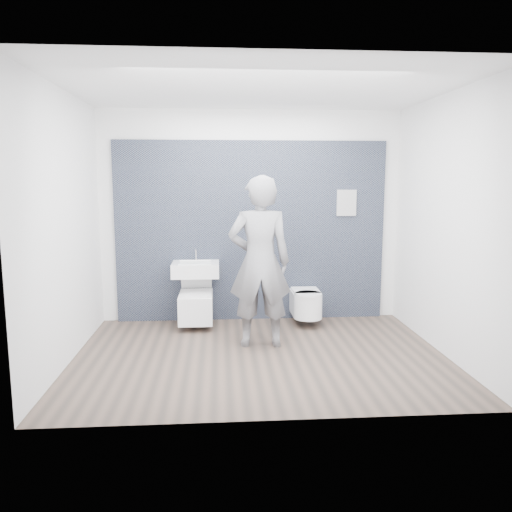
{
  "coord_description": "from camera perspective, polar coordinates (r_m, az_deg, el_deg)",
  "views": [
    {
      "loc": [
        -0.42,
        -5.18,
        1.88
      ],
      "look_at": [
        0.0,
        0.6,
        1.0
      ],
      "focal_mm": 35.0,
      "sensor_mm": 36.0,
      "label": 1
    }
  ],
  "objects": [
    {
      "name": "tile_wall",
      "position": [
        6.92,
        -0.53,
        -7.13
      ],
      "size": [
        3.6,
        0.06,
        2.4
      ],
      "primitive_type": "cube",
      "color": "black",
      "rests_on": "ground"
    },
    {
      "name": "toilet_rounded",
      "position": [
        6.6,
        5.79,
        -5.42
      ],
      "size": [
        0.37,
        0.62,
        0.33
      ],
      "color": "white",
      "rests_on": "ground"
    },
    {
      "name": "washbasin",
      "position": [
        6.5,
        -6.91,
        -1.47
      ],
      "size": [
        0.6,
        0.45,
        0.45
      ],
      "color": "white",
      "rests_on": "ground"
    },
    {
      "name": "toilet_square",
      "position": [
        6.52,
        -6.86,
        -5.57
      ],
      "size": [
        0.43,
        0.62,
        0.79
      ],
      "color": "white",
      "rests_on": "ground"
    },
    {
      "name": "info_placard",
      "position": [
        7.08,
        9.96,
        -6.91
      ],
      "size": [
        0.26,
        0.03,
        0.35
      ],
      "primitive_type": "cube",
      "color": "silver",
      "rests_on": "ground"
    },
    {
      "name": "room_shell",
      "position": [
        5.2,
        0.49,
        7.09
      ],
      "size": [
        4.0,
        4.0,
        4.0
      ],
      "color": "silver",
      "rests_on": "ground"
    },
    {
      "name": "visitor",
      "position": [
        5.61,
        0.42,
        -0.71
      ],
      "size": [
        0.71,
        0.47,
        1.94
      ],
      "primitive_type": "imported",
      "rotation": [
        0.0,
        0.0,
        3.13
      ],
      "color": "gray",
      "rests_on": "ground"
    },
    {
      "name": "ground",
      "position": [
        5.53,
        0.46,
        -11.25
      ],
      "size": [
        4.0,
        4.0,
        0.0
      ],
      "primitive_type": "plane",
      "color": "brown",
      "rests_on": "ground"
    }
  ]
}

